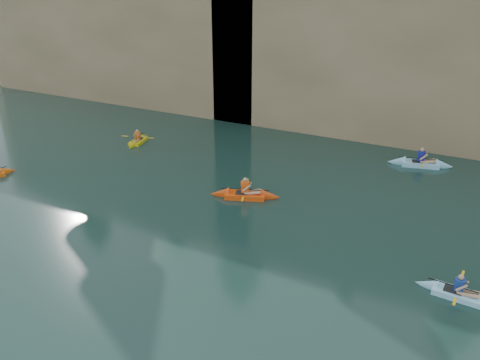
% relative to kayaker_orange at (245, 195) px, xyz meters
% --- Properties ---
extents(cliff, '(70.00, 16.00, 12.00)m').
position_rel_kayaker_orange_xyz_m(cliff, '(2.14, 18.94, 5.85)').
color(cliff, tan).
rests_on(cliff, ground).
extents(cliff_slab_west, '(26.00, 2.40, 10.56)m').
position_rel_kayaker_orange_xyz_m(cliff_slab_west, '(-17.86, 11.54, 5.13)').
color(cliff_slab_west, '#967A5B').
rests_on(cliff_slab_west, ground).
extents(cliff_slab_center, '(24.00, 2.40, 11.40)m').
position_rel_kayaker_orange_xyz_m(cliff_slab_center, '(4.14, 11.54, 5.55)').
color(cliff_slab_center, '#967A5B').
rests_on(cliff_slab_center, ground).
extents(sea_cave_west, '(4.50, 1.00, 4.00)m').
position_rel_kayaker_orange_xyz_m(sea_cave_west, '(-15.86, 10.89, 1.85)').
color(sea_cave_west, black).
rests_on(sea_cave_west, ground).
extents(sea_cave_center, '(3.50, 1.00, 3.20)m').
position_rel_kayaker_orange_xyz_m(sea_cave_center, '(-1.86, 10.89, 1.45)').
color(sea_cave_center, black).
rests_on(sea_cave_center, ground).
extents(kayaker_orange, '(3.33, 2.32, 1.25)m').
position_rel_kayaker_orange_xyz_m(kayaker_orange, '(0.00, 0.00, 0.00)').
color(kayaker_orange, '#DE440E').
rests_on(kayaker_orange, ground).
extents(kayaker_ltblue_near, '(2.68, 2.09, 1.04)m').
position_rel_kayaker_orange_xyz_m(kayaker_ltblue_near, '(9.39, -3.31, -0.02)').
color(kayaker_ltblue_near, '#95D6F9').
rests_on(kayaker_ltblue_near, ground).
extents(kayaker_yellow, '(2.06, 2.65, 1.05)m').
position_rel_kayaker_orange_xyz_m(kayaker_yellow, '(-9.42, 3.83, -0.02)').
color(kayaker_yellow, yellow).
rests_on(kayaker_yellow, ground).
extents(kayaker_ltblue_mid, '(3.47, 2.47, 1.29)m').
position_rel_kayaker_orange_xyz_m(kayaker_ltblue_mid, '(6.57, 7.94, 0.00)').
color(kayaker_ltblue_mid, '#87C7E2').
rests_on(kayaker_ltblue_mid, ground).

